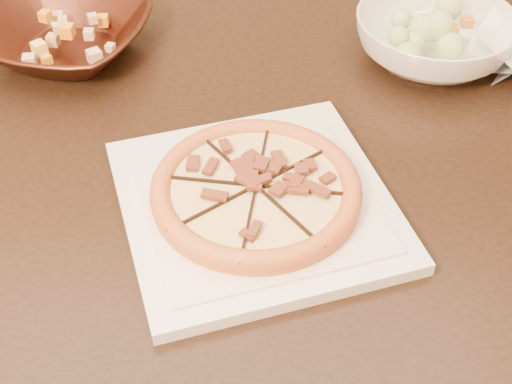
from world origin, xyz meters
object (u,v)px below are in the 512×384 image
pizza (256,190)px  salad_bowl (434,38)px  dining_table (180,172)px  bronze_bowl (64,36)px  plate (256,203)px

pizza → salad_bowl: salad_bowl is taller
dining_table → pizza: 0.24m
pizza → bronze_bowl: (-0.32, 0.34, -0.00)m
plate → salad_bowl: 0.44m
dining_table → plate: size_ratio=3.76×
pizza → bronze_bowl: bronze_bowl is taller
pizza → salad_bowl: bearing=53.5°
plate → pizza: size_ratio=1.60×
dining_table → plate: bearing=-53.4°
dining_table → bronze_bowl: size_ratio=5.92×
dining_table → pizza: bearing=-53.4°
dining_table → bronze_bowl: 0.29m
bronze_bowl → salad_bowl: 0.58m
pizza → salad_bowl: 0.44m
plate → bronze_bowl: bronze_bowl is taller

